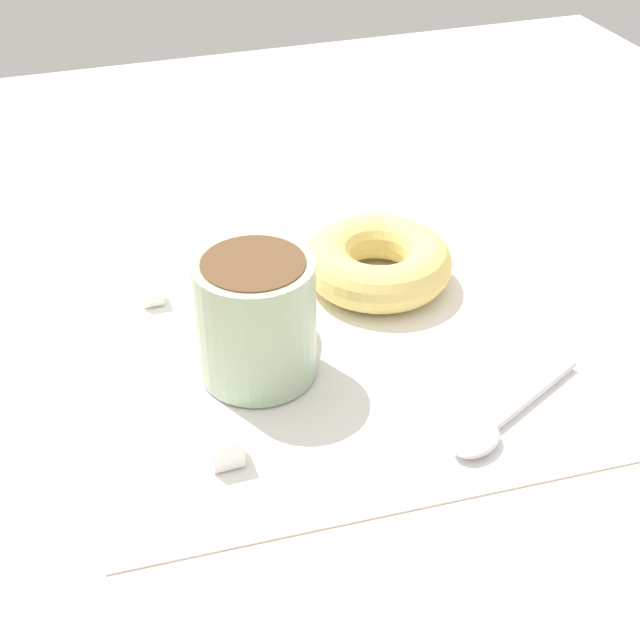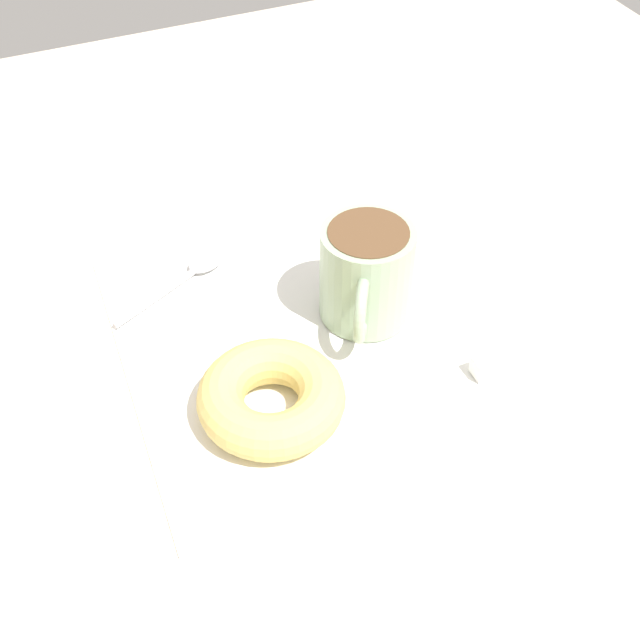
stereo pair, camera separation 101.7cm
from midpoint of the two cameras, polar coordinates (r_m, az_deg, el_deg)
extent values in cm
cube|color=beige|center=(46.08, 7.83, -42.78)|extent=(120.00, 120.00, 2.00)
cube|color=white|center=(44.70, 3.95, -44.19)|extent=(33.24, 33.24, 0.30)
cylinder|color=#9EB793|center=(41.03, 10.87, -38.94)|extent=(7.72, 7.72, 8.35)
cylinder|color=brown|center=(37.13, 11.89, -38.10)|extent=(6.52, 6.52, 0.60)
torus|color=#9EB793|center=(40.66, 10.91, -44.99)|extent=(5.24, 3.65, 5.58)
torus|color=#E5C66B|center=(43.22, -3.27, -54.97)|extent=(11.12, 11.12, 3.55)
ellipsoid|color=silver|center=(46.02, -11.80, -31.96)|extent=(3.76, 4.29, 0.90)
cylinder|color=silver|center=(46.15, -18.45, -36.67)|extent=(4.85, 8.91, 0.56)
cube|color=white|center=(45.99, 9.59, -29.00)|extent=(1.91, 1.91, 1.91)
cube|color=white|center=(46.26, 27.85, -46.03)|extent=(1.57, 1.57, 1.57)
camera|label=1|loc=(0.51, -3.07, 35.62)|focal=50.00mm
camera|label=2|loc=(0.51, 176.93, -35.62)|focal=50.00mm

